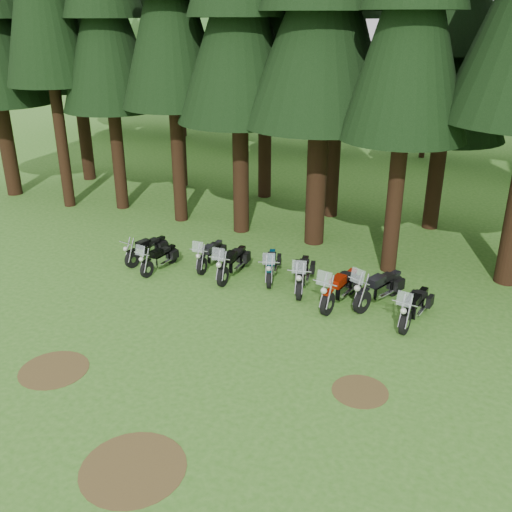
# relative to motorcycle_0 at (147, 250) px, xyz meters

# --- Properties ---
(ground) EXTENTS (120.00, 120.00, 0.00)m
(ground) POSITION_rel_motorcycle_0_xyz_m (4.94, -4.99, -0.44)
(ground) COLOR #31691C
(ground) RESTS_ON ground
(pine_back_4) EXTENTS (4.94, 4.94, 13.78)m
(pine_back_4) POSITION_rel_motorcycle_0_xyz_m (8.98, 8.26, 7.81)
(pine_back_4) COLOR #311C10
(pine_back_4) RESTS_ON ground
(decid_0) EXTENTS (8.00, 7.78, 10.00)m
(decid_0) POSITION_rel_motorcycle_0_xyz_m (-17.16, 20.27, 5.46)
(decid_0) COLOR #311C10
(decid_0) RESTS_ON ground
(decid_1) EXTENTS (7.91, 7.69, 9.88)m
(decid_1) POSITION_rel_motorcycle_0_xyz_m (-11.05, 20.78, 5.39)
(decid_1) COLOR #311C10
(decid_1) RESTS_ON ground
(decid_2) EXTENTS (6.72, 6.53, 8.40)m
(decid_2) POSITION_rel_motorcycle_0_xyz_m (-5.49, 19.79, 4.51)
(decid_2) COLOR #311C10
(decid_2) RESTS_ON ground
(decid_3) EXTENTS (6.12, 5.95, 7.65)m
(decid_3) POSITION_rel_motorcycle_0_xyz_m (0.23, 20.14, 4.07)
(decid_3) COLOR #311C10
(decid_3) RESTS_ON ground
(decid_4) EXTENTS (5.93, 5.76, 7.41)m
(decid_4) POSITION_rel_motorcycle_0_xyz_m (6.52, 21.33, 3.93)
(decid_4) COLOR #311C10
(decid_4) RESTS_ON ground
(dirt_patch_0) EXTENTS (1.80, 1.80, 0.01)m
(dirt_patch_0) POSITION_rel_motorcycle_0_xyz_m (1.94, -6.99, -0.44)
(dirt_patch_0) COLOR #4C3D1E
(dirt_patch_0) RESTS_ON ground
(dirt_patch_1) EXTENTS (1.40, 1.40, 0.01)m
(dirt_patch_1) POSITION_rel_motorcycle_0_xyz_m (9.44, -4.49, -0.44)
(dirt_patch_1) COLOR #4C3D1E
(dirt_patch_1) RESTS_ON ground
(dirt_patch_2) EXTENTS (2.20, 2.20, 0.01)m
(dirt_patch_2) POSITION_rel_motorcycle_0_xyz_m (5.94, -8.99, -0.44)
(dirt_patch_2) COLOR #4C3D1E
(dirt_patch_2) RESTS_ON ground
(motorcycle_0) EXTENTS (0.55, 2.11, 0.87)m
(motorcycle_0) POSITION_rel_motorcycle_0_xyz_m (0.00, 0.00, 0.00)
(motorcycle_0) COLOR black
(motorcycle_0) RESTS_ON ground
(motorcycle_1) EXTENTS (0.45, 2.07, 1.30)m
(motorcycle_1) POSITION_rel_motorcycle_0_xyz_m (0.89, -0.51, -0.01)
(motorcycle_1) COLOR black
(motorcycle_1) RESTS_ON ground
(motorcycle_2) EXTENTS (0.48, 2.16, 1.36)m
(motorcycle_2) POSITION_rel_motorcycle_0_xyz_m (2.40, 0.54, 0.01)
(motorcycle_2) COLOR black
(motorcycle_2) RESTS_ON ground
(motorcycle_3) EXTENTS (0.50, 2.40, 1.50)m
(motorcycle_3) POSITION_rel_motorcycle_0_xyz_m (3.52, 0.11, 0.06)
(motorcycle_3) COLOR black
(motorcycle_3) RESTS_ON ground
(motorcycle_4) EXTENTS (1.00, 2.16, 1.39)m
(motorcycle_4) POSITION_rel_motorcycle_0_xyz_m (4.81, 0.55, 0.02)
(motorcycle_4) COLOR black
(motorcycle_4) RESTS_ON ground
(motorcycle_5) EXTENTS (0.88, 2.39, 1.51)m
(motorcycle_5) POSITION_rel_motorcycle_0_xyz_m (6.10, 0.25, 0.06)
(motorcycle_5) COLOR black
(motorcycle_5) RESTS_ON ground
(motorcycle_6) EXTENTS (0.67, 2.52, 1.58)m
(motorcycle_6) POSITION_rel_motorcycle_0_xyz_m (7.57, -0.27, 0.09)
(motorcycle_6) COLOR black
(motorcycle_6) RESTS_ON ground
(motorcycle_7) EXTENTS (1.21, 2.44, 1.58)m
(motorcycle_7) POSITION_rel_motorcycle_0_xyz_m (8.69, 0.25, 0.09)
(motorcycle_7) COLOR black
(motorcycle_7) RESTS_ON ground
(motorcycle_8) EXTENTS (0.60, 2.34, 1.47)m
(motorcycle_8) POSITION_rel_motorcycle_0_xyz_m (9.94, -0.47, 0.05)
(motorcycle_8) COLOR black
(motorcycle_8) RESTS_ON ground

